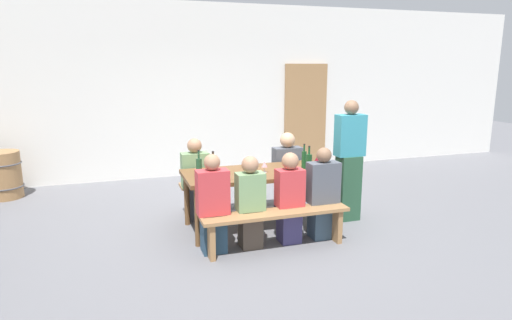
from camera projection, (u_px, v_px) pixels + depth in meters
ground_plane at (256, 227)px, 5.79m from camera, size 24.00×24.00×0.00m
back_wall at (204, 91)px, 8.36m from camera, size 14.00×0.20×3.20m
wooden_door at (305, 116)px, 8.98m from camera, size 0.90×0.06×2.10m
tasting_table at (256, 178)px, 5.65m from camera, size 1.83×0.86×0.75m
bench_near at (276, 220)px, 5.04m from camera, size 1.73×0.30×0.45m
bench_far at (240, 187)px, 6.40m from camera, size 1.73×0.30×0.45m
wine_bottle_0 at (304, 159)px, 5.78m from camera, size 0.07×0.07×0.33m
wine_bottle_1 at (213, 167)px, 5.36m from camera, size 0.07×0.07×0.31m
wine_bottle_2 at (199, 167)px, 5.34m from camera, size 0.07×0.07×0.33m
wine_bottle_3 at (309, 162)px, 5.64m from camera, size 0.08×0.08×0.33m
wine_glass_0 at (264, 165)px, 5.56m from camera, size 0.08×0.08×0.14m
wine_glass_1 at (317, 160)px, 5.81m from camera, size 0.08×0.08×0.15m
wine_glass_2 at (292, 157)px, 6.00m from camera, size 0.07×0.07×0.15m
wine_glass_3 at (215, 169)px, 5.25m from camera, size 0.06×0.06×0.18m
wine_glass_4 at (324, 164)px, 5.50m from camera, size 0.07×0.07×0.17m
seated_guest_near_0 at (213, 207)px, 4.93m from camera, size 0.36×0.24×1.13m
seated_guest_near_1 at (250, 204)px, 5.06m from camera, size 0.32×0.24×1.08m
seated_guest_near_2 at (290, 199)px, 5.21m from camera, size 0.32×0.24×1.09m
seated_guest_near_3 at (323, 196)px, 5.34m from camera, size 0.38×0.24×1.13m
seated_guest_far_0 at (196, 181)px, 6.01m from camera, size 0.37×0.24×1.12m
seated_guest_far_1 at (287, 173)px, 6.42m from camera, size 0.41×0.24×1.14m
standing_host at (349, 163)px, 5.94m from camera, size 0.39×0.24×1.63m
wine_barrel at (3, 175)px, 6.99m from camera, size 0.56×0.56×0.75m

